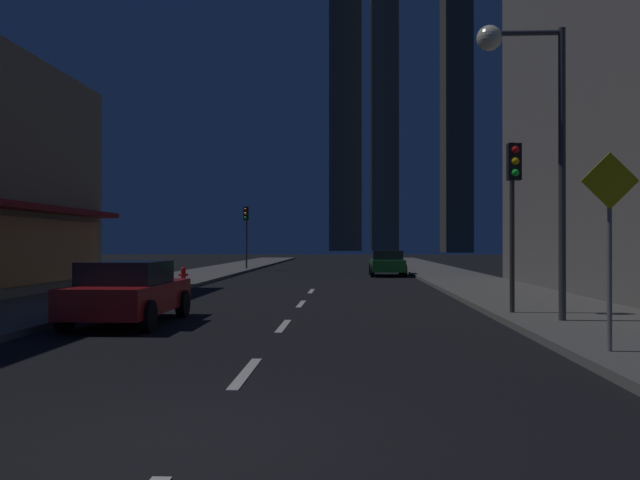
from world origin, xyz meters
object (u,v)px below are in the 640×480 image
Objects in this scene: street_lamp_right at (525,99)px; pedestrian_crossing_sign at (610,233)px; car_parked_near at (129,292)px; traffic_light_near_right at (513,189)px; fire_hydrant_far_left at (183,275)px; traffic_light_far_left at (246,223)px; car_parked_far at (387,263)px.

pedestrian_crossing_sign is at bearing -86.93° from street_lamp_right.
car_parked_near is 1.01× the size of traffic_light_near_right.
fire_hydrant_far_left is 0.16× the size of traffic_light_far_left.
traffic_light_far_left is at bearing 88.45° from fire_hydrant_far_left.
car_parked_far is 0.64× the size of street_lamp_right.
traffic_light_far_left is at bearing 144.38° from car_parked_far.
pedestrian_crossing_sign is at bearing -57.14° from fire_hydrant_far_left.
fire_hydrant_far_left is at bearing 122.86° from pedestrian_crossing_sign.
traffic_light_near_right is 1.00× the size of traffic_light_far_left.
street_lamp_right reaches higher than traffic_light_near_right.
car_parked_far is (7.20, 21.92, 0.00)m from car_parked_near.
traffic_light_near_right reaches higher than fire_hydrant_far_left.
car_parked_far is 12.62m from fire_hydrant_far_left.
fire_hydrant_far_left is at bearing 99.59° from car_parked_near.
pedestrian_crossing_sign is at bearing -24.44° from car_parked_near.
street_lamp_right is (10.88, -28.51, 1.87)m from traffic_light_far_left.
traffic_light_far_left is at bearing 93.82° from car_parked_near.
street_lamp_right is (11.28, -13.69, 4.61)m from fire_hydrant_far_left.
traffic_light_far_left is 0.64× the size of street_lamp_right.
car_parked_near is 23.08m from car_parked_far.
car_parked_near is 13.82m from fire_hydrant_far_left.
traffic_light_near_right is (9.10, 1.40, 2.45)m from car_parked_near.
street_lamp_right reaches higher than fire_hydrant_far_left.
street_lamp_right is at bearing 93.07° from pedestrian_crossing_sign.
traffic_light_near_right is at bearing -67.87° from traffic_light_far_left.
fire_hydrant_far_left is at bearing 133.01° from traffic_light_near_right.
street_lamp_right reaches higher than car_parked_near.
car_parked_near is at bearing -108.18° from car_parked_far.
fire_hydrant_far_left is (-2.30, 13.62, -0.29)m from car_parked_near.
car_parked_far reaches higher than fire_hydrant_far_left.
street_lamp_right reaches higher than pedestrian_crossing_sign.
traffic_light_far_left is at bearing 110.88° from street_lamp_right.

